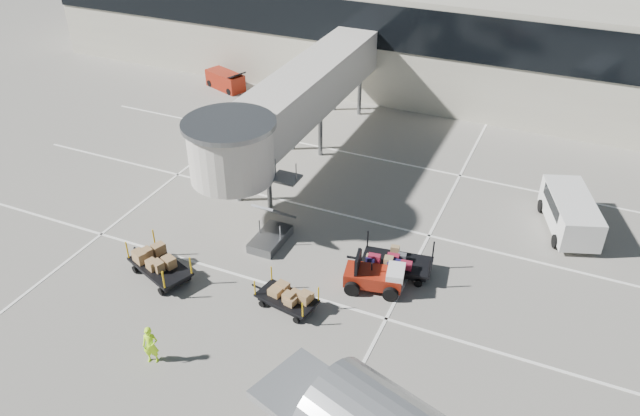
# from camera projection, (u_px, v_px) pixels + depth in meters

# --- Properties ---
(ground) EXTENTS (140.00, 140.00, 0.00)m
(ground) POSITION_uv_depth(u_px,v_px,m) (246.00, 310.00, 28.25)
(ground) COLOR gray
(ground) RESTS_ON ground
(lane_markings) EXTENTS (40.00, 30.00, 0.02)m
(lane_markings) POSITION_uv_depth(u_px,v_px,m) (317.00, 205.00, 35.63)
(lane_markings) COLOR white
(lane_markings) RESTS_ON ground
(terminal) EXTENTS (64.00, 12.11, 15.20)m
(terminal) POSITION_uv_depth(u_px,v_px,m) (428.00, 33.00, 49.09)
(terminal) COLOR beige
(terminal) RESTS_ON ground
(jet_bridge) EXTENTS (5.70, 20.40, 6.03)m
(jet_bridge) POSITION_uv_depth(u_px,v_px,m) (286.00, 107.00, 36.68)
(jet_bridge) COLOR beige
(jet_bridge) RESTS_ON ground
(baggage_tug) EXTENTS (2.95, 2.22, 1.80)m
(baggage_tug) POSITION_uv_depth(u_px,v_px,m) (375.00, 277.00, 29.18)
(baggage_tug) COLOR maroon
(baggage_tug) RESTS_ON ground
(suitcase_cart) EXTENTS (4.26, 2.16, 1.63)m
(suitcase_cart) POSITION_uv_depth(u_px,v_px,m) (397.00, 263.00, 30.15)
(suitcase_cart) COLOR black
(suitcase_cart) RESTS_ON ground
(box_cart_near) EXTENTS (3.46, 1.81, 1.33)m
(box_cart_near) POSITION_uv_depth(u_px,v_px,m) (286.00, 297.00, 28.21)
(box_cart_near) COLOR black
(box_cart_near) RESTS_ON ground
(box_cart_far) EXTENTS (4.11, 2.73, 1.59)m
(box_cart_far) POSITION_uv_depth(u_px,v_px,m) (159.00, 267.00, 29.89)
(box_cart_far) COLOR black
(box_cart_far) RESTS_ON ground
(ground_worker) EXTENTS (0.76, 0.64, 1.77)m
(ground_worker) POSITION_uv_depth(u_px,v_px,m) (151.00, 345.00, 25.18)
(ground_worker) COLOR #B4FF1A
(ground_worker) RESTS_ON ground
(minivan) EXTENTS (3.63, 5.48, 1.93)m
(minivan) POSITION_uv_depth(u_px,v_px,m) (570.00, 210.00, 33.09)
(minivan) COLOR silver
(minivan) RESTS_ON ground
(belt_loader) EXTENTS (3.88, 2.54, 1.76)m
(belt_loader) POSITION_uv_depth(u_px,v_px,m) (226.00, 81.00, 49.94)
(belt_loader) COLOR maroon
(belt_loader) RESTS_ON ground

